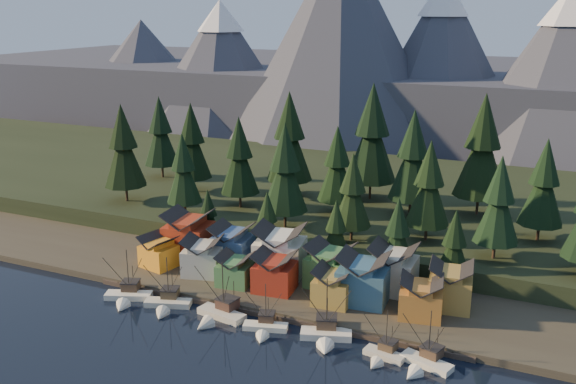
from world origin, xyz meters
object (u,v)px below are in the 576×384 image
at_px(boat_3, 265,322).
at_px(boat_4, 326,327).
at_px(boat_0, 127,290).
at_px(boat_5, 383,349).
at_px(house_front_0, 159,251).
at_px(boat_1, 166,298).
at_px(house_back_1, 232,244).
at_px(boat_2, 218,308).
at_px(boat_6, 424,356).
at_px(house_back_0, 189,233).
at_px(house_front_1, 203,255).

xyz_separation_m(boat_3, boat_4, (11.72, 1.63, 0.69)).
bearing_deg(boat_3, boat_0, 163.51).
height_order(boat_4, boat_5, boat_4).
height_order(boat_0, house_front_0, boat_0).
distance_m(boat_0, boat_1, 9.49).
relative_size(boat_5, house_back_1, 1.02).
xyz_separation_m(boat_2, boat_3, (10.49, -0.64, -0.58)).
bearing_deg(boat_6, house_back_0, 175.91).
relative_size(boat_1, house_back_1, 1.20).
bearing_deg(house_back_1, boat_6, -29.12).
distance_m(boat_1, house_back_0, 25.00).
xyz_separation_m(boat_5, house_front_0, (-57.37, 15.65, 3.34)).
relative_size(boat_0, house_front_1, 1.21).
xyz_separation_m(boat_6, house_back_1, (-49.64, 23.11, 4.37)).
bearing_deg(boat_4, house_front_0, 145.12).
distance_m(boat_2, house_back_1, 24.24).
bearing_deg(boat_6, boat_4, -169.12).
height_order(house_front_0, house_back_1, house_back_1).
height_order(boat_2, boat_5, boat_2).
distance_m(boat_6, house_front_0, 66.41).
bearing_deg(boat_2, boat_5, 8.37).
bearing_deg(boat_0, house_back_1, 40.14).
height_order(boat_5, house_front_0, boat_5).
bearing_deg(boat_0, boat_2, -19.68).
distance_m(boat_2, house_back_0, 31.36).
distance_m(boat_1, house_back_1, 22.73).
xyz_separation_m(boat_5, house_front_1, (-45.98, 16.14, 3.95)).
height_order(boat_6, house_back_0, house_back_0).
distance_m(boat_2, boat_5, 33.52).
height_order(boat_2, house_back_0, house_back_0).
xyz_separation_m(boat_0, house_back_0, (0.46, 23.27, 5.02)).
bearing_deg(boat_3, house_front_1, 129.47).
bearing_deg(boat_6, boat_2, -164.40).
distance_m(boat_6, house_back_0, 66.26).
bearing_deg(boat_0, boat_5, -21.66).
xyz_separation_m(boat_0, boat_6, (62.10, -0.48, -0.11)).
height_order(boat_2, boat_4, boat_4).
height_order(boat_0, boat_3, boat_0).
distance_m(boat_3, house_front_1, 28.10).
height_order(boat_0, boat_1, boat_0).
height_order(boat_1, boat_5, boat_1).
relative_size(boat_6, house_front_1, 1.14).
distance_m(boat_5, house_back_0, 59.76).
xyz_separation_m(boat_0, boat_4, (43.68, 1.49, 0.32)).
relative_size(boat_0, house_front_0, 1.37).
bearing_deg(house_front_1, boat_3, -48.54).
distance_m(boat_1, boat_5, 45.51).
xyz_separation_m(house_front_0, house_back_0, (2.86, 8.23, 1.99)).
distance_m(boat_4, house_back_0, 48.63).
distance_m(boat_3, house_back_0, 39.62).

